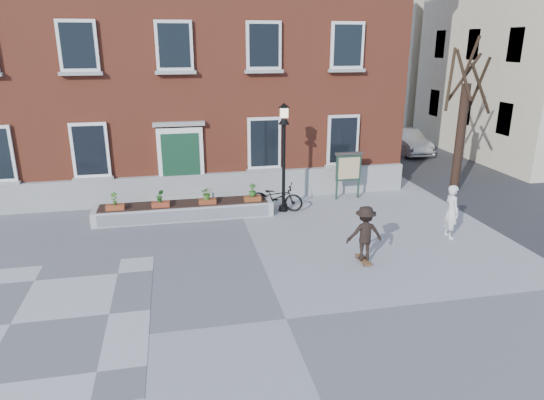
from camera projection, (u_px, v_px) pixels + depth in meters
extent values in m
plane|color=gray|center=(286.00, 319.00, 10.87)|extent=(100.00, 100.00, 0.00)
cube|color=#5F5E61|center=(10.00, 324.00, 10.65)|extent=(6.00, 6.00, 0.01)
imported|color=black|center=(276.00, 197.00, 17.75)|extent=(2.06, 1.38, 1.03)
imported|color=#B7B9BC|center=(405.00, 141.00, 27.00)|extent=(1.48, 4.07, 1.33)
imported|color=silver|center=(452.00, 212.00, 15.16)|extent=(0.43, 0.64, 1.73)
cube|color=#994029|center=(172.00, 40.00, 21.66)|extent=(18.00, 10.00, 12.00)
cube|color=#969691|center=(183.00, 189.00, 18.58)|extent=(18.00, 0.24, 1.10)
cube|color=gray|center=(183.00, 201.00, 18.60)|extent=(2.60, 0.80, 0.20)
cube|color=#979692|center=(183.00, 195.00, 18.68)|extent=(2.20, 0.50, 0.20)
cube|color=white|center=(181.00, 161.00, 18.28)|extent=(1.70, 0.12, 2.50)
cube|color=#153B25|center=(181.00, 164.00, 18.26)|extent=(1.40, 0.06, 2.30)
cube|color=#9B9B96|center=(179.00, 124.00, 17.81)|extent=(1.90, 0.25, 0.15)
cube|color=white|center=(90.00, 150.00, 17.48)|extent=(1.30, 0.10, 2.00)
cube|color=black|center=(90.00, 151.00, 17.43)|extent=(1.08, 0.04, 1.78)
cube|color=#989793|center=(93.00, 179.00, 17.75)|extent=(1.44, 0.20, 0.12)
cube|color=white|center=(78.00, 46.00, 16.36)|extent=(1.30, 0.10, 1.70)
cube|color=black|center=(78.00, 46.00, 16.31)|extent=(1.08, 0.04, 1.48)
cube|color=#9D9D98|center=(81.00, 74.00, 16.59)|extent=(1.44, 0.20, 0.12)
cube|color=silver|center=(174.00, 46.00, 16.97)|extent=(1.30, 0.10, 1.70)
cube|color=black|center=(174.00, 46.00, 16.93)|extent=(1.08, 0.04, 1.48)
cube|color=#A7A6A1|center=(176.00, 72.00, 17.20)|extent=(1.44, 0.20, 0.12)
cube|color=white|center=(264.00, 143.00, 18.70)|extent=(1.30, 0.10, 2.00)
cube|color=black|center=(264.00, 143.00, 18.66)|extent=(1.08, 0.04, 1.78)
cube|color=gray|center=(265.00, 170.00, 18.98)|extent=(1.44, 0.20, 0.12)
cube|color=silver|center=(264.00, 45.00, 17.59)|extent=(1.30, 0.10, 1.70)
cube|color=black|center=(264.00, 45.00, 17.54)|extent=(1.08, 0.04, 1.48)
cube|color=#A9A9A4|center=(264.00, 71.00, 17.81)|extent=(1.44, 0.20, 0.12)
cube|color=silver|center=(343.00, 140.00, 19.32)|extent=(1.30, 0.10, 2.00)
cube|color=black|center=(343.00, 140.00, 19.27)|extent=(1.08, 0.04, 1.78)
cube|color=#A6A6A1|center=(342.00, 166.00, 19.59)|extent=(1.44, 0.20, 0.12)
cube|color=white|center=(347.00, 45.00, 18.20)|extent=(1.30, 0.10, 1.70)
cube|color=black|center=(348.00, 45.00, 18.15)|extent=(1.08, 0.04, 1.48)
cube|color=#9E9F9A|center=(347.00, 70.00, 18.43)|extent=(1.44, 0.20, 0.12)
cube|color=beige|center=(185.00, 211.00, 17.11)|extent=(6.20, 1.10, 0.50)
cube|color=#ACACAC|center=(185.00, 216.00, 16.59)|extent=(5.80, 0.02, 0.40)
cube|color=black|center=(184.00, 204.00, 17.04)|extent=(5.80, 0.90, 0.06)
cube|color=brown|center=(115.00, 208.00, 16.33)|extent=(0.60, 0.25, 0.20)
imported|color=#31621D|center=(114.00, 199.00, 16.23)|extent=(0.24, 0.24, 0.45)
cube|color=maroon|center=(161.00, 205.00, 16.62)|extent=(0.60, 0.25, 0.20)
imported|color=#225C1B|center=(160.00, 196.00, 16.52)|extent=(0.25, 0.25, 0.45)
cube|color=brown|center=(207.00, 202.00, 16.92)|extent=(0.60, 0.25, 0.20)
imported|color=#36681F|center=(207.00, 193.00, 16.82)|extent=(0.40, 0.40, 0.45)
cube|color=brown|center=(253.00, 199.00, 17.23)|extent=(0.60, 0.25, 0.20)
imported|color=#295D1C|center=(252.00, 190.00, 17.13)|extent=(0.25, 0.25, 0.45)
cylinder|color=black|center=(460.00, 140.00, 19.36)|extent=(0.36, 0.36, 4.40)
cylinder|color=black|center=(478.00, 86.00, 18.81)|extent=(0.12, 1.12, 2.23)
cylinder|color=#2F1F15|center=(463.00, 78.00, 19.15)|extent=(1.18, 0.49, 1.97)
cylinder|color=#322416|center=(450.00, 79.00, 18.87)|extent=(0.88, 1.14, 2.35)
cylinder|color=black|center=(464.00, 75.00, 18.31)|extent=(0.60, 0.77, 1.90)
cylinder|color=#2E1F14|center=(481.00, 89.00, 18.18)|extent=(1.39, 0.55, 1.95)
cylinder|color=black|center=(472.00, 57.00, 18.53)|extent=(0.43, 0.48, 1.58)
cube|color=#333335|center=(408.00, 143.00, 29.93)|extent=(8.00, 36.00, 0.01)
cube|color=beige|center=(440.00, 34.00, 36.51)|extent=(10.00, 11.00, 13.00)
cube|color=black|center=(505.00, 119.00, 22.65)|extent=(0.08, 1.00, 1.50)
cube|color=black|center=(466.00, 110.00, 25.63)|extent=(0.08, 1.00, 1.50)
cube|color=black|center=(435.00, 103.00, 28.61)|extent=(0.08, 1.00, 1.50)
cube|color=black|center=(516.00, 45.00, 21.62)|extent=(0.08, 1.00, 1.50)
cube|color=black|center=(474.00, 44.00, 24.60)|extent=(0.08, 1.00, 1.50)
cube|color=black|center=(441.00, 44.00, 27.58)|extent=(0.08, 1.00, 1.50)
cylinder|color=black|center=(283.00, 208.00, 17.81)|extent=(0.32, 0.32, 0.20)
cylinder|color=black|center=(284.00, 169.00, 17.35)|extent=(0.12, 0.12, 3.20)
cone|color=black|center=(284.00, 120.00, 16.80)|extent=(0.40, 0.40, 0.30)
cube|color=#F6E4B5|center=(284.00, 113.00, 16.72)|extent=(0.24, 0.24, 0.34)
cone|color=black|center=(284.00, 105.00, 16.65)|extent=(0.40, 0.40, 0.16)
cylinder|color=#1A3427|center=(337.00, 177.00, 18.89)|extent=(0.08, 0.08, 1.80)
cylinder|color=#172F21|center=(359.00, 176.00, 19.06)|extent=(0.08, 0.08, 1.80)
cube|color=#1A3426|center=(348.00, 168.00, 18.87)|extent=(1.00, 0.10, 1.00)
cube|color=beige|center=(349.00, 168.00, 18.81)|extent=(0.85, 0.02, 0.85)
cube|color=#3A3532|center=(349.00, 154.00, 18.69)|extent=(1.10, 0.16, 0.10)
cube|color=brown|center=(363.00, 259.00, 13.70)|extent=(0.22, 0.78, 0.03)
cylinder|color=black|center=(364.00, 265.00, 13.43)|extent=(0.03, 0.05, 0.05)
cylinder|color=black|center=(370.00, 265.00, 13.47)|extent=(0.03, 0.05, 0.05)
cylinder|color=black|center=(356.00, 257.00, 13.96)|extent=(0.03, 0.05, 0.05)
cylinder|color=black|center=(362.00, 256.00, 13.99)|extent=(0.03, 0.05, 0.05)
imported|color=black|center=(365.00, 233.00, 13.45)|extent=(1.04, 0.63, 1.57)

